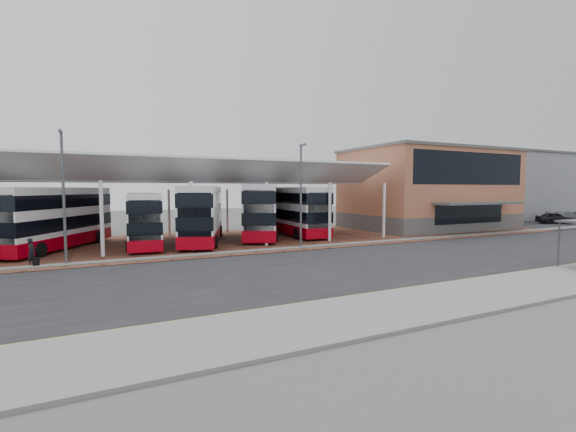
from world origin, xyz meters
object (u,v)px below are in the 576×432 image
at_px(pedestrian, 32,252).
at_px(carpark_car_a, 555,218).
at_px(bus_1, 56,219).
at_px(bus_2, 144,220).
at_px(bus_5, 294,211).
at_px(bus_4, 262,211).
at_px(bus_3, 202,215).
at_px(terminal, 428,189).
at_px(carpark_car_b, 570,217).

distance_m(pedestrian, carpark_car_a, 57.65).
distance_m(bus_1, carpark_car_a, 57.06).
xyz_separation_m(bus_2, bus_5, (14.49, 1.65, 0.26)).
bearing_deg(bus_4, bus_3, -143.77).
height_order(bus_4, pedestrian, bus_4).
height_order(bus_2, bus_3, bus_3).
relative_size(bus_5, pedestrian, 7.15).
xyz_separation_m(bus_3, carpark_car_a, (45.94, -2.65, -1.62)).
bearing_deg(terminal, bus_3, -177.53).
distance_m(bus_1, pedestrian, 6.93).
xyz_separation_m(terminal, bus_1, (-38.20, -0.21, -2.27)).
bearing_deg(bus_4, pedestrian, -134.04).
bearing_deg(terminal, carpark_car_a, -11.52).
relative_size(terminal, bus_5, 1.58).
bearing_deg(bus_5, terminal, 1.38).
height_order(bus_1, bus_2, bus_1).
xyz_separation_m(bus_1, pedestrian, (-0.64, -6.73, -1.52)).
height_order(terminal, bus_5, terminal).
bearing_deg(pedestrian, terminal, -60.32).
bearing_deg(bus_1, bus_4, 29.57).
bearing_deg(bus_4, terminal, 23.85).
bearing_deg(pedestrian, bus_3, -44.07).
xyz_separation_m(terminal, bus_3, (-27.21, -1.17, -2.22)).
bearing_deg(bus_1, carpark_car_a, 24.83).
height_order(bus_1, bus_4, bus_4).
height_order(pedestrian, carpark_car_a, pedestrian).
relative_size(pedestrian, carpark_car_a, 0.37).
bearing_deg(carpark_car_b, bus_3, 137.55).
distance_m(terminal, bus_4, 21.29).
distance_m(bus_4, bus_5, 3.73).
bearing_deg(carpark_car_b, carpark_car_a, 137.71).
relative_size(bus_3, bus_5, 1.02).
relative_size(bus_2, carpark_car_b, 1.98).
distance_m(bus_2, carpark_car_b, 53.80).
height_order(bus_2, bus_5, bus_5).
distance_m(bus_4, pedestrian, 19.09).
distance_m(carpark_car_a, carpark_car_b, 3.01).
distance_m(bus_5, carpark_car_b, 39.51).
relative_size(terminal, carpark_car_b, 3.50).
distance_m(bus_3, bus_5, 9.89).
relative_size(bus_2, pedestrian, 6.39).
bearing_deg(bus_4, carpark_car_b, 18.71).
xyz_separation_m(bus_2, bus_3, (4.76, -0.10, 0.28)).
height_order(bus_4, bus_5, bus_4).
relative_size(carpark_car_a, carpark_car_b, 0.83).
xyz_separation_m(pedestrian, carpark_car_b, (60.58, 2.96, -0.03)).
distance_m(bus_1, bus_2, 6.29).
relative_size(bus_1, bus_4, 0.93).
bearing_deg(bus_2, pedestrian, -135.34).
relative_size(terminal, bus_3, 1.55).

